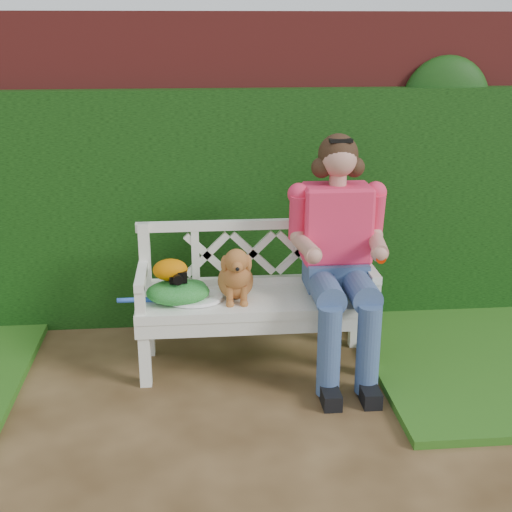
{
  "coord_description": "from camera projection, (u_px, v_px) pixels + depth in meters",
  "views": [
    {
      "loc": [
        -0.0,
        -3.07,
        2.11
      ],
      "look_at": [
        0.36,
        0.93,
        0.75
      ],
      "focal_mm": 48.0,
      "sensor_mm": 36.0,
      "label": 1
    }
  ],
  "objects": [
    {
      "name": "camera_item",
      "position": [
        178.0,
        276.0,
        4.19
      ],
      "size": [
        0.12,
        0.09,
        0.07
      ],
      "primitive_type": "cube",
      "rotation": [
        0.0,
        0.0,
        0.09
      ],
      "color": "black",
      "rests_on": "green_bag"
    },
    {
      "name": "dog",
      "position": [
        236.0,
        272.0,
        4.23
      ],
      "size": [
        0.28,
        0.36,
        0.36
      ],
      "primitive_type": null,
      "rotation": [
        0.0,
        0.0,
        -0.14
      ],
      "color": "brown",
      "rests_on": "garden_bench"
    },
    {
      "name": "tennis_racket",
      "position": [
        189.0,
        298.0,
        4.26
      ],
      "size": [
        0.72,
        0.38,
        0.03
      ],
      "primitive_type": null,
      "rotation": [
        0.0,
        0.0,
        0.14
      ],
      "color": "white",
      "rests_on": "garden_bench"
    },
    {
      "name": "ivy_hedge",
      "position": [
        196.0,
        211.0,
        4.89
      ],
      "size": [
        10.0,
        0.18,
        1.7
      ],
      "primitive_type": "cube",
      "color": "#1F5616",
      "rests_on": "ground"
    },
    {
      "name": "ground",
      "position": [
        203.0,
        451.0,
        3.58
      ],
      "size": [
        60.0,
        60.0,
        0.0
      ],
      "primitive_type": "plane",
      "color": "#382512"
    },
    {
      "name": "garden_bench",
      "position": [
        256.0,
        331.0,
        4.41
      ],
      "size": [
        1.6,
        0.66,
        0.48
      ],
      "primitive_type": null,
      "rotation": [
        0.0,
        0.0,
        -0.04
      ],
      "color": "white",
      "rests_on": "ground"
    },
    {
      "name": "brick_wall",
      "position": [
        195.0,
        170.0,
        5.01
      ],
      "size": [
        10.0,
        0.3,
        2.2
      ],
      "primitive_type": "cube",
      "color": "maroon",
      "rests_on": "ground"
    },
    {
      "name": "seated_woman",
      "position": [
        337.0,
        254.0,
        4.27
      ],
      "size": [
        0.68,
        0.88,
        1.51
      ],
      "primitive_type": null,
      "rotation": [
        0.0,
        0.0,
        0.04
      ],
      "color": "#E74F73",
      "rests_on": "ground"
    },
    {
      "name": "green_bag",
      "position": [
        178.0,
        291.0,
        4.23
      ],
      "size": [
        0.46,
        0.4,
        0.13
      ],
      "primitive_type": null,
      "rotation": [
        0.0,
        0.0,
        0.28
      ],
      "color": "#16942D",
      "rests_on": "garden_bench"
    },
    {
      "name": "baseball_glove",
      "position": [
        170.0,
        270.0,
        4.21
      ],
      "size": [
        0.25,
        0.21,
        0.14
      ],
      "primitive_type": "ellipsoid",
      "rotation": [
        0.0,
        0.0,
        -0.28
      ],
      "color": "#BE6501",
      "rests_on": "green_bag"
    }
  ]
}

